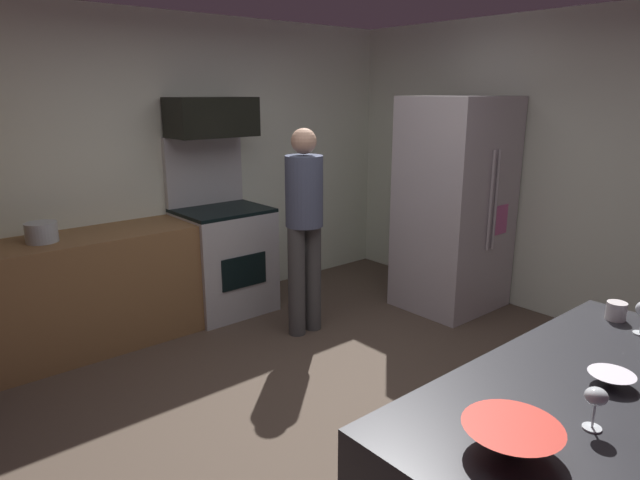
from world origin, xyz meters
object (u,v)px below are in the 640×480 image
(person_cook, at_px, (304,222))
(stock_pot, at_px, (41,232))
(mixing_bowl_small, at_px, (611,379))
(wine_glass_mid, at_px, (596,399))
(mug_coffee, at_px, (616,311))
(microwave, at_px, (212,117))
(refrigerator, at_px, (454,205))
(oven_range, at_px, (223,255))
(mixing_bowl_large, at_px, (511,439))

(person_cook, bearing_deg, stock_pot, 153.54)
(mixing_bowl_small, distance_m, stock_pot, 3.67)
(wine_glass_mid, height_order, mug_coffee, wine_glass_mid)
(microwave, height_order, refrigerator, refrigerator)
(microwave, bearing_deg, oven_range, -90.00)
(refrigerator, height_order, mixing_bowl_small, refrigerator)
(oven_range, xyz_separation_m, refrigerator, (1.68, -1.25, 0.44))
(refrigerator, distance_m, mixing_bowl_small, 3.10)
(refrigerator, xyz_separation_m, mixing_bowl_large, (-2.75, -2.24, -0.01))
(wine_glass_mid, bearing_deg, stock_pot, 101.03)
(refrigerator, bearing_deg, oven_range, 143.23)
(person_cook, bearing_deg, mixing_bowl_small, -104.63)
(wine_glass_mid, bearing_deg, microwave, 78.21)
(oven_range, relative_size, mixing_bowl_small, 9.50)
(mixing_bowl_large, bearing_deg, refrigerator, 39.16)
(refrigerator, xyz_separation_m, wine_glass_mid, (-2.45, -2.35, 0.05))
(mixing_bowl_small, xyz_separation_m, wine_glass_mid, (-0.33, -0.08, 0.08))
(mixing_bowl_small, bearing_deg, wine_glass_mid, -166.17)
(oven_range, distance_m, wine_glass_mid, 3.71)
(microwave, distance_m, mixing_bowl_large, 3.82)
(refrigerator, height_order, wine_glass_mid, refrigerator)
(person_cook, bearing_deg, microwave, 105.20)
(refrigerator, xyz_separation_m, mixing_bowl_small, (-2.12, -2.27, -0.03))
(microwave, distance_m, mixing_bowl_small, 3.72)
(microwave, relative_size, mixing_bowl_large, 2.47)
(oven_range, distance_m, stock_pot, 1.54)
(microwave, distance_m, mug_coffee, 3.45)
(mixing_bowl_small, bearing_deg, microwave, 83.04)
(person_cook, xyz_separation_m, stock_pot, (-1.73, 0.86, 0.03))
(oven_range, relative_size, mixing_bowl_large, 5.25)
(person_cook, bearing_deg, refrigerator, -15.65)
(microwave, height_order, mixing_bowl_large, microwave)
(mug_coffee, bearing_deg, microwave, 93.51)
(refrigerator, height_order, person_cook, refrigerator)
(oven_range, height_order, mixing_bowl_large, oven_range)
(microwave, bearing_deg, mug_coffee, -86.49)
(person_cook, distance_m, stock_pot, 1.93)
(mug_coffee, height_order, stock_pot, stock_pot)
(mixing_bowl_large, xyz_separation_m, mug_coffee, (1.28, 0.23, -0.00))
(microwave, relative_size, stock_pot, 3.36)
(oven_range, bearing_deg, wine_glass_mid, -102.06)
(refrigerator, xyz_separation_m, person_cook, (-1.42, 0.40, -0.01))
(person_cook, xyz_separation_m, wine_glass_mid, (-1.02, -2.74, 0.06))
(mixing_bowl_small, height_order, wine_glass_mid, wine_glass_mid)
(oven_range, height_order, mug_coffee, oven_range)
(refrigerator, xyz_separation_m, mug_coffee, (-1.47, -2.02, -0.01))
(wine_glass_mid, bearing_deg, mixing_bowl_small, 13.83)
(refrigerator, distance_m, wine_glass_mid, 3.39)
(wine_glass_mid, height_order, stock_pot, same)
(microwave, bearing_deg, mixing_bowl_large, -106.72)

